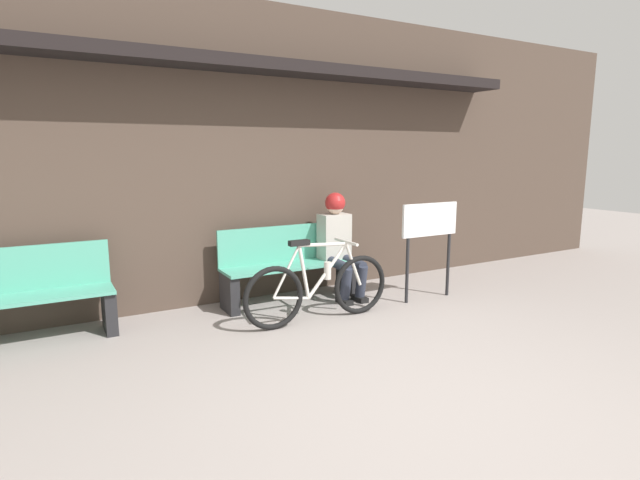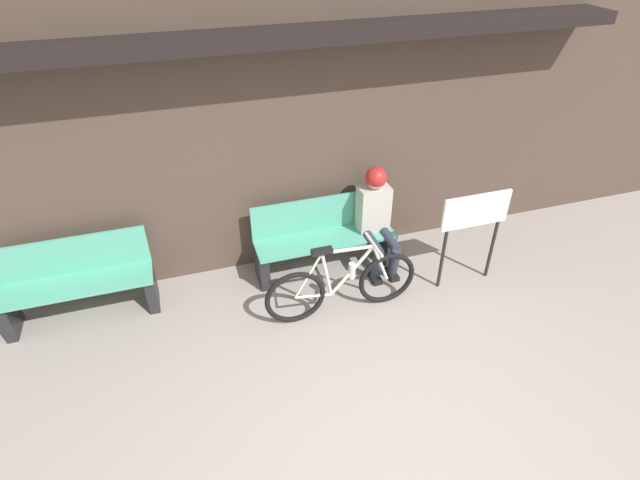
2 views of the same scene
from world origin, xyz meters
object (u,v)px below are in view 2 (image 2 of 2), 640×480
at_px(bicycle, 342,285).
at_px(person_seated, 376,213).
at_px(park_bench_far, 78,284).
at_px(signboard, 474,219).
at_px(park_bench_near, 324,239).

relative_size(bicycle, person_seated, 1.32).
xyz_separation_m(person_seated, park_bench_far, (-3.08, 0.10, -0.30)).
height_order(bicycle, signboard, signboard).
bearing_deg(park_bench_near, signboard, -27.28).
bearing_deg(park_bench_near, park_bench_far, -179.95).
distance_m(person_seated, park_bench_far, 3.10).
xyz_separation_m(park_bench_far, signboard, (3.89, -0.70, 0.43)).
bearing_deg(park_bench_far, park_bench_near, 0.05).
bearing_deg(signboard, park_bench_near, 152.72).
bearing_deg(park_bench_far, signboard, -10.25).
xyz_separation_m(bicycle, signboard, (1.43, 0.05, 0.46)).
distance_m(park_bench_near, park_bench_far, 2.52).
height_order(park_bench_near, signboard, signboard).
relative_size(person_seated, park_bench_far, 0.84).
relative_size(park_bench_near, park_bench_far, 1.09).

